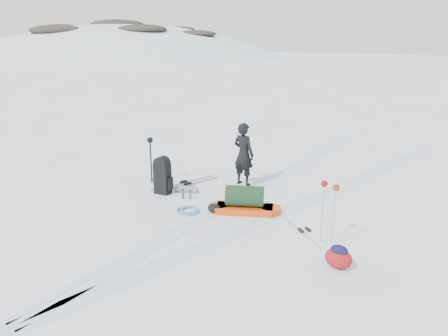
# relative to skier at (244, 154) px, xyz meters

# --- Properties ---
(ground) EXTENTS (200.00, 200.00, 0.00)m
(ground) POSITION_rel_skier_xyz_m (0.58, -1.88, -0.83)
(ground) COLOR white
(ground) RESTS_ON ground
(ski_tracks) EXTENTS (3.38, 17.97, 0.01)m
(ski_tracks) POSITION_rel_skier_xyz_m (1.19, -1.01, -0.83)
(ski_tracks) COLOR silver
(ski_tracks) RESTS_ON ground
(skier) EXTENTS (0.62, 0.43, 1.66)m
(skier) POSITION_rel_skier_xyz_m (0.00, 0.00, 0.00)
(skier) COLOR black
(skier) RESTS_ON ground
(pulk_sled) EXTENTS (1.62, 1.20, 0.62)m
(pulk_sled) POSITION_rel_skier_xyz_m (1.13, -1.57, -0.59)
(pulk_sled) COLOR #DD450D
(pulk_sled) RESTS_ON ground
(expedition_rucksack) EXTENTS (0.92, 0.77, 0.95)m
(expedition_rucksack) POSITION_rel_skier_xyz_m (-1.14, -1.73, -0.39)
(expedition_rucksack) COLOR black
(expedition_rucksack) RESTS_ON ground
(ski_poles_black) EXTENTS (0.15, 0.16, 1.25)m
(ski_poles_black) POSITION_rel_skier_xyz_m (-2.02, -1.37, 0.19)
(ski_poles_black) COLOR black
(ski_poles_black) RESTS_ON ground
(ski_poles_silver) EXTENTS (0.39, 0.20, 1.25)m
(ski_poles_silver) POSITION_rel_skier_xyz_m (3.27, -1.97, 0.21)
(ski_poles_silver) COLOR #B2B5B9
(ski_poles_silver) RESTS_ON ground
(touring_skis_grey) EXTENTS (0.78, 2.02, 0.07)m
(touring_skis_grey) POSITION_rel_skier_xyz_m (-1.23, -0.91, -0.81)
(touring_skis_grey) COLOR gray
(touring_skis_grey) RESTS_ON ground
(touring_skis_white) EXTENTS (1.47, 1.11, 0.06)m
(touring_skis_white) POSITION_rel_skier_xyz_m (2.67, -1.67, -0.82)
(touring_skis_white) COLOR #BABCC1
(touring_skis_white) RESTS_ON ground
(rope_coil) EXTENTS (0.68, 0.68, 0.07)m
(rope_coil) POSITION_rel_skier_xyz_m (0.11, -2.30, -0.80)
(rope_coil) COLOR #4E91BF
(rope_coil) RESTS_ON ground
(small_daypack) EXTENTS (0.59, 0.57, 0.41)m
(small_daypack) POSITION_rel_skier_xyz_m (3.78, -2.61, -0.63)
(small_daypack) COLOR maroon
(small_daypack) RESTS_ON ground
(thermos_pair) EXTENTS (0.24, 0.17, 0.24)m
(thermos_pair) POSITION_rel_skier_xyz_m (-0.47, -1.72, -0.71)
(thermos_pair) COLOR #56585D
(thermos_pair) RESTS_ON ground
(stuff_sack) EXTENTS (0.35, 0.27, 0.21)m
(stuff_sack) POSITION_rel_skier_xyz_m (0.62, -2.00, -0.73)
(stuff_sack) COLOR black
(stuff_sack) RESTS_ON ground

